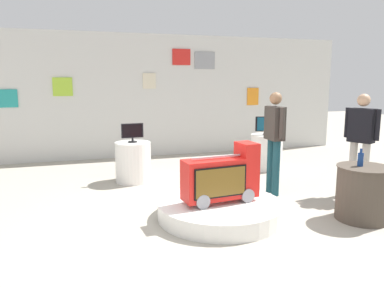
{
  "coord_description": "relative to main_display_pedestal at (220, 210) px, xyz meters",
  "views": [
    {
      "loc": [
        -1.49,
        -4.39,
        1.87
      ],
      "look_at": [
        0.19,
        1.1,
        0.89
      ],
      "focal_mm": 34.44,
      "sensor_mm": 36.0,
      "label": 1
    }
  ],
  "objects": [
    {
      "name": "main_display_pedestal",
      "position": [
        0.0,
        0.0,
        0.0
      ],
      "size": [
        1.72,
        1.72,
        0.23
      ],
      "primitive_type": "cylinder",
      "color": "white",
      "rests_on": "ground"
    },
    {
      "name": "shopper_browsing_rear",
      "position": [
        1.24,
        0.77,
        0.88
      ],
      "size": [
        0.21,
        0.56,
        1.69
      ],
      "color": "#194751",
      "rests_on": "ground"
    },
    {
      "name": "novelty_firetruck_tv",
      "position": [
        0.02,
        -0.0,
        0.44
      ],
      "size": [
        1.08,
        0.47,
        0.8
      ],
      "color": "gray",
      "rests_on": "main_display_pedestal"
    },
    {
      "name": "tv_on_left_rear",
      "position": [
        2.0,
        2.4,
        0.84
      ],
      "size": [
        0.5,
        0.17,
        0.38
      ],
      "color": "black",
      "rests_on": "display_pedestal_left_rear"
    },
    {
      "name": "back_wall_display",
      "position": [
        -0.3,
        4.57,
        1.39
      ],
      "size": [
        10.83,
        0.13,
        3.0
      ],
      "color": "silver",
      "rests_on": "ground"
    },
    {
      "name": "bottle_on_side_table",
      "position": [
        1.78,
        -0.58,
        0.72
      ],
      "size": [
        0.08,
        0.08,
        0.24
      ],
      "color": "navy",
      "rests_on": "side_table_round"
    },
    {
      "name": "shopper_browsing_near_truck",
      "position": [
        2.53,
        0.27,
        0.87
      ],
      "size": [
        0.34,
        0.52,
        1.67
      ],
      "color": "#B2ADA3",
      "rests_on": "ground"
    },
    {
      "name": "side_table_round",
      "position": [
        1.83,
        -0.62,
        0.26
      ],
      "size": [
        0.72,
        0.72,
        0.74
      ],
      "color": "#4C4238",
      "rests_on": "ground"
    },
    {
      "name": "tv_on_center_rear",
      "position": [
        -0.87,
        2.24,
        0.83
      ],
      "size": [
        0.41,
        0.16,
        0.35
      ],
      "color": "black",
      "rests_on": "display_pedestal_center_rear"
    },
    {
      "name": "ground_plane",
      "position": [
        -0.3,
        -0.14,
        -0.11
      ],
      "size": [
        30.0,
        30.0,
        0.0
      ],
      "primitive_type": "plane",
      "color": "#A8A091"
    },
    {
      "name": "display_pedestal_center_rear",
      "position": [
        -0.87,
        2.24,
        0.26
      ],
      "size": [
        0.66,
        0.66,
        0.75
      ],
      "primitive_type": "cylinder",
      "color": "white",
      "rests_on": "ground"
    },
    {
      "name": "display_pedestal_left_rear",
      "position": [
        2.0,
        2.41,
        0.26
      ],
      "size": [
        0.67,
        0.67,
        0.75
      ],
      "primitive_type": "cylinder",
      "color": "white",
      "rests_on": "ground"
    }
  ]
}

